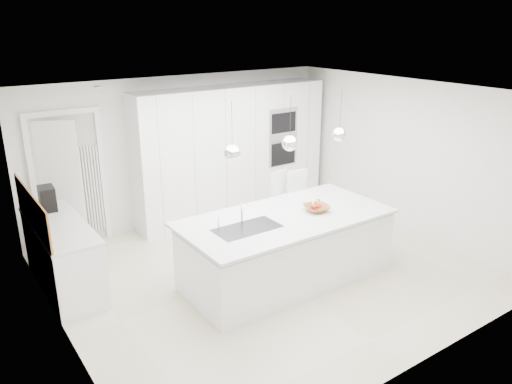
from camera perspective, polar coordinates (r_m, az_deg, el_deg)
floor at (r=7.14m, az=1.39°, el=-9.02°), size 5.50×5.50×0.00m
wall_back at (r=8.70m, az=-8.31°, el=4.86°), size 5.50×0.00×5.50m
wall_left at (r=5.58m, az=-22.05°, el=-4.68°), size 0.00×5.00×5.00m
ceiling at (r=6.35m, az=1.57°, el=11.27°), size 5.50×5.50×0.00m
tall_cabinets at (r=8.85m, az=-2.76°, el=4.61°), size 3.60×0.60×2.30m
oven_stack at (r=9.05m, az=3.13°, el=6.25°), size 0.62×0.04×1.05m
doorway_frame at (r=8.10m, az=-20.53°, el=1.07°), size 1.11×0.08×2.13m
hallway_door at (r=8.00m, az=-22.14°, el=0.51°), size 0.76×0.38×2.00m
radiator at (r=8.21m, az=-18.23°, el=0.30°), size 0.32×0.04×1.40m
left_base_cabinets at (r=7.04m, az=-21.18°, el=-6.92°), size 0.60×1.80×0.86m
left_worktop at (r=6.87m, az=-21.62°, el=-3.54°), size 0.62×1.82×0.04m
oak_backsplash at (r=6.73m, az=-24.27°, el=-1.90°), size 0.02×1.80×0.50m
island_base at (r=6.79m, az=3.61°, el=-6.57°), size 2.80×1.20×0.86m
island_worktop at (r=6.64m, az=3.42°, el=-2.92°), size 2.84×1.40×0.04m
island_sink at (r=6.27m, az=-1.01°, el=-4.85°), size 0.84×0.44×0.18m
island_tap at (r=6.36m, az=-1.65°, el=-2.25°), size 0.02×0.02×0.30m
pendant_left at (r=5.81m, az=-2.72°, el=4.46°), size 0.20×0.20×0.20m
pendant_mid at (r=6.29m, az=3.88°, el=5.58°), size 0.20×0.20×0.20m
pendant_right at (r=6.84m, az=9.51°, el=6.47°), size 0.20×0.20×0.20m
fruit_bowl at (r=6.82m, az=6.93°, el=-1.85°), size 0.39×0.39×0.08m
espresso_machine at (r=7.35m, az=-22.75°, el=-0.68°), size 0.22×0.32×0.33m
bar_stool_left at (r=7.85m, az=3.18°, el=-1.86°), size 0.48×0.59×1.12m
bar_stool_right at (r=7.92m, az=5.31°, el=-1.70°), size 0.41×0.54×1.12m
apple_a at (r=6.83m, az=6.83°, el=-1.59°), size 0.07×0.07×0.07m
apple_b at (r=6.84m, az=6.65°, el=-1.51°), size 0.08×0.08×0.08m
apple_c at (r=6.83m, az=7.15°, el=-1.58°), size 0.08×0.08×0.08m
apple_extra_3 at (r=6.79m, az=6.61°, el=-1.65°), size 0.09×0.09×0.09m
banana_bunch at (r=6.81m, az=6.92°, el=-1.22°), size 0.24×0.17×0.21m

